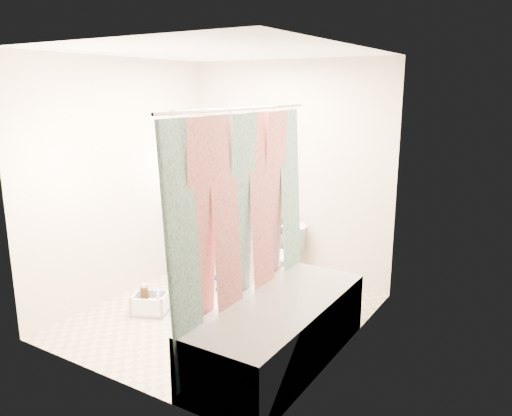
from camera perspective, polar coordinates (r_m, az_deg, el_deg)
The scene contains 14 objects.
floor at distance 4.85m, azimuth -3.82°, elevation -12.15°, with size 2.60×2.60×0.00m, color tan.
ceiling at distance 4.38m, azimuth -4.33°, elevation 17.44°, with size 2.40×2.60×0.02m, color white.
wall_back at distance 5.55m, azimuth 3.83°, elevation 4.17°, with size 2.40×0.02×2.40m, color beige.
wall_front at distance 3.52m, azimuth -16.51°, elevation -1.79°, with size 2.40×0.02×2.40m, color beige.
wall_left at distance 5.25m, azimuth -14.77°, elevation 3.21°, with size 0.02×2.60×2.40m, color beige.
wall_right at distance 3.90m, azimuth 10.40°, elevation -0.01°, with size 0.02×2.60×2.40m, color beige.
bathtub at distance 4.00m, azimuth 2.69°, elevation -13.72°, with size 0.70×1.75×0.50m.
curtain_rod at distance 3.73m, azimuth -1.53°, elevation 11.26°, with size 0.02×0.02×1.90m, color silver.
shower_curtain at distance 3.88m, azimuth -1.45°, elevation -2.60°, with size 0.06×1.75×1.80m, color silver.
toilet at distance 5.38m, azimuth 2.63°, elevation -5.66°, with size 0.37×0.65×0.67m, color white.
tank_lid at distance 5.27m, azimuth 2.06°, elevation -5.39°, with size 0.41×0.18×0.03m, color white.
tank_internals at distance 5.45m, azimuth 3.24°, elevation -1.85°, with size 0.16×0.05×0.22m.
plumber at distance 5.27m, azimuth -3.62°, elevation 0.60°, with size 0.67×0.44×1.85m, color #0F3C9A.
cleaning_caddy at distance 4.95m, azimuth -11.85°, elevation -10.74°, with size 0.39×0.36×0.24m.
Camera 1 is at (2.57, -3.54, 2.09)m, focal length 35.00 mm.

